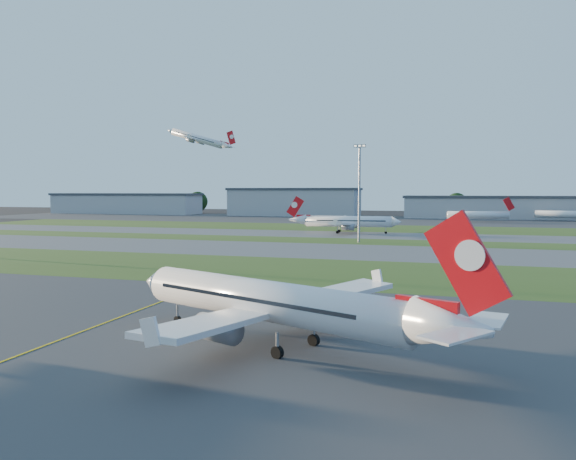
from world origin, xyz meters
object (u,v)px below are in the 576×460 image
at_px(airliner_parked, 270,303).
at_px(mini_jet_near, 478,215).
at_px(airliner_taxiing, 347,222).
at_px(mini_jet_far, 567,214).
at_px(light_mast_centre, 359,186).

xyz_separation_m(airliner_parked, mini_jet_near, (25.12, 210.69, -0.58)).
distance_m(airliner_parked, airliner_taxiing, 132.79).
bearing_deg(mini_jet_far, airliner_parked, -107.76).
relative_size(mini_jet_far, light_mast_centre, 1.11).
relative_size(mini_jet_near, light_mast_centre, 1.10).
distance_m(airliner_parked, mini_jet_far, 237.70).
bearing_deg(light_mast_centre, airliner_parked, -84.96).
bearing_deg(mini_jet_near, light_mast_centre, -120.12).
bearing_deg(mini_jet_near, airliner_taxiing, -131.29).
xyz_separation_m(mini_jet_near, mini_jet_far, (38.17, 18.42, 0.00)).
xyz_separation_m(airliner_parked, mini_jet_far, (63.29, 229.11, -0.58)).
height_order(mini_jet_near, light_mast_centre, light_mast_centre).
distance_m(airliner_taxiing, mini_jet_far, 126.78).
bearing_deg(mini_jet_far, airliner_taxiing, -132.04).
distance_m(airliner_parked, light_mast_centre, 102.23).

